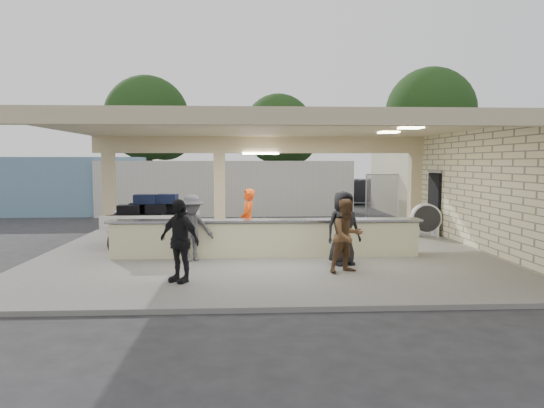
{
  "coord_description": "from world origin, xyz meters",
  "views": [
    {
      "loc": [
        -0.47,
        -13.09,
        2.59
      ],
      "look_at": [
        0.24,
        1.0,
        1.35
      ],
      "focal_mm": 32.0,
      "sensor_mm": 36.0,
      "label": 1
    }
  ],
  "objects": [
    {
      "name": "container_white",
      "position": [
        -1.52,
        10.74,
        1.31
      ],
      "size": [
        12.15,
        2.59,
        2.63
      ],
      "primitive_type": "cube",
      "rotation": [
        0.0,
        0.0,
        0.01
      ],
      "color": "silver",
      "rests_on": "ground"
    },
    {
      "name": "passenger_d",
      "position": [
        1.83,
        -1.6,
        0.99
      ],
      "size": [
        0.94,
        0.61,
        1.79
      ],
      "primitive_type": "imported",
      "rotation": [
        0.0,
        0.0,
        0.31
      ],
      "color": "black",
      "rests_on": "pavilion"
    },
    {
      "name": "ground",
      "position": [
        0.0,
        0.0,
        0.0
      ],
      "size": [
        120.0,
        120.0,
        0.0
      ],
      "primitive_type": "plane",
      "color": "#252527",
      "rests_on": "ground"
    },
    {
      "name": "drum_fan",
      "position": [
        5.48,
        2.72,
        0.69
      ],
      "size": [
        1.02,
        0.55,
        1.1
      ],
      "rotation": [
        0.0,
        0.0,
        -0.11
      ],
      "color": "silver",
      "rests_on": "pavilion"
    },
    {
      "name": "baggage_handler",
      "position": [
        -0.47,
        0.3,
        0.97
      ],
      "size": [
        0.35,
        0.63,
        1.74
      ],
      "primitive_type": "imported",
      "rotation": [
        0.0,
        0.0,
        4.72
      ],
      "color": "#F7480D",
      "rests_on": "pavilion"
    },
    {
      "name": "baggage_counter",
      "position": [
        0.0,
        -0.5,
        0.59
      ],
      "size": [
        8.2,
        0.58,
        0.98
      ],
      "color": "beige",
      "rests_on": "pavilion"
    },
    {
      "name": "tree_left",
      "position": [
        -7.68,
        24.16,
        5.59
      ],
      "size": [
        6.6,
        6.3,
        9.0
      ],
      "color": "#382619",
      "rests_on": "ground"
    },
    {
      "name": "passenger_c",
      "position": [
        -1.86,
        -1.0,
        0.93
      ],
      "size": [
        1.14,
        0.79,
        1.67
      ],
      "primitive_type": "imported",
      "rotation": [
        0.0,
        0.0,
        0.42
      ],
      "color": "#454449",
      "rests_on": "pavilion"
    },
    {
      "name": "car_dark",
      "position": [
        6.92,
        15.78,
        0.76
      ],
      "size": [
        4.7,
        2.05,
        1.52
      ],
      "primitive_type": "imported",
      "rotation": [
        0.0,
        0.0,
        1.47
      ],
      "color": "black",
      "rests_on": "ground"
    },
    {
      "name": "tree_right",
      "position": [
        14.32,
        25.16,
        6.21
      ],
      "size": [
        7.2,
        7.0,
        10.0
      ],
      "color": "#382619",
      "rests_on": "ground"
    },
    {
      "name": "car_white_a",
      "position": [
        8.99,
        13.61,
        0.67
      ],
      "size": [
        4.97,
        2.89,
        1.34
      ],
      "primitive_type": "imported",
      "rotation": [
        0.0,
        0.0,
        1.43
      ],
      "color": "white",
      "rests_on": "ground"
    },
    {
      "name": "passenger_b",
      "position": [
        -1.89,
        -3.11,
        0.96
      ],
      "size": [
        1.04,
        0.88,
        1.73
      ],
      "primitive_type": "imported",
      "rotation": [
        0.0,
        0.0,
        -0.61
      ],
      "color": "black",
      "rests_on": "pavilion"
    },
    {
      "name": "adjacent_building",
      "position": [
        9.5,
        10.0,
        1.6
      ],
      "size": [
        6.0,
        8.0,
        3.2
      ],
      "primitive_type": "cube",
      "color": "beige",
      "rests_on": "ground"
    },
    {
      "name": "luggage_cart",
      "position": [
        -3.31,
        1.23,
        0.93
      ],
      "size": [
        2.64,
        1.66,
        1.53
      ],
      "rotation": [
        0.0,
        0.0,
        0.01
      ],
      "color": "silver",
      "rests_on": "pavilion"
    },
    {
      "name": "pavilion",
      "position": [
        0.21,
        0.66,
        1.35
      ],
      "size": [
        12.01,
        10.0,
        3.55
      ],
      "color": "slate",
      "rests_on": "ground"
    },
    {
      "name": "container_blue",
      "position": [
        -11.09,
        10.97,
        1.4
      ],
      "size": [
        10.86,
        2.87,
        2.81
      ],
      "primitive_type": "cube",
      "rotation": [
        0.0,
        0.0,
        0.03
      ],
      "color": "#6689A3",
      "rests_on": "ground"
    },
    {
      "name": "fence",
      "position": [
        11.0,
        9.0,
        1.05
      ],
      "size": [
        12.06,
        0.06,
        2.03
      ],
      "color": "gray",
      "rests_on": "ground"
    },
    {
      "name": "car_white_b",
      "position": [
        11.25,
        13.66,
        0.78
      ],
      "size": [
        5.29,
        3.56,
        1.57
      ],
      "primitive_type": "imported",
      "rotation": [
        0.0,
        0.0,
        1.19
      ],
      "color": "white",
      "rests_on": "ground"
    },
    {
      "name": "passenger_a",
      "position": [
        1.76,
        -2.44,
        0.93
      ],
      "size": [
        0.88,
        0.66,
        1.66
      ],
      "primitive_type": "imported",
      "rotation": [
        0.0,
        0.0,
        0.43
      ],
      "color": "brown",
      "rests_on": "pavilion"
    },
    {
      "name": "tree_mid",
      "position": [
        2.32,
        26.16,
        4.96
      ],
      "size": [
        6.0,
        5.6,
        8.0
      ],
      "color": "#382619",
      "rests_on": "ground"
    }
  ]
}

